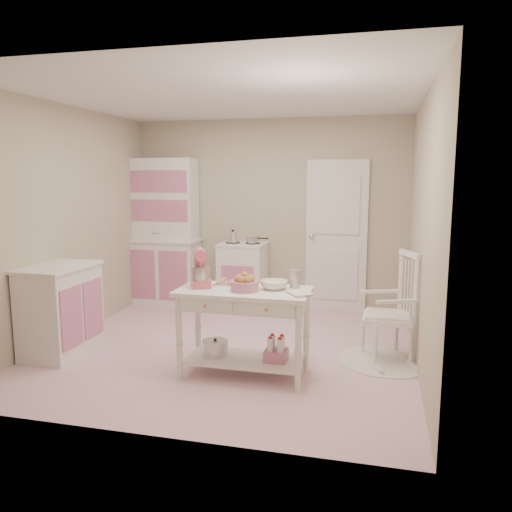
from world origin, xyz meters
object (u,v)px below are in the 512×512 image
(hutch, at_px, (163,232))
(base_cabinet, at_px, (61,310))
(bread_basket, at_px, (245,286))
(work_table, at_px, (244,332))
(stove, at_px, (243,276))
(stand_mixer, at_px, (201,269))
(rocking_chair, at_px, (388,307))

(hutch, bearing_deg, base_cabinet, -93.47)
(base_cabinet, distance_m, bread_basket, 2.03)
(base_cabinet, distance_m, work_table, 1.97)
(work_table, bearing_deg, bread_basket, -68.20)
(stove, height_order, base_cabinet, same)
(stand_mixer, relative_size, bread_basket, 1.36)
(hutch, height_order, rocking_chair, hutch)
(base_cabinet, bearing_deg, hutch, 86.53)
(base_cabinet, xyz_separation_m, work_table, (1.97, -0.08, -0.06))
(work_table, height_order, bread_basket, bread_basket)
(bread_basket, bearing_deg, hutch, 128.11)
(stand_mixer, distance_m, bread_basket, 0.46)
(hutch, distance_m, stove, 1.33)
(hutch, relative_size, work_table, 1.73)
(hutch, height_order, bread_basket, hutch)
(hutch, bearing_deg, stand_mixer, -58.34)
(bread_basket, bearing_deg, stand_mixer, 170.96)
(base_cabinet, distance_m, rocking_chair, 3.30)
(base_cabinet, height_order, bread_basket, base_cabinet)
(hutch, height_order, work_table, hutch)
(rocking_chair, height_order, stand_mixer, stand_mixer)
(hutch, height_order, stove, hutch)
(hutch, distance_m, base_cabinet, 2.31)
(stand_mixer, bearing_deg, bread_basket, -32.76)
(rocking_chair, bearing_deg, bread_basket, -173.02)
(hutch, distance_m, work_table, 3.02)
(stove, height_order, work_table, stove)
(stove, height_order, bread_basket, stove)
(hutch, bearing_deg, stove, -2.39)
(base_cabinet, relative_size, stand_mixer, 2.71)
(stand_mixer, height_order, bread_basket, stand_mixer)
(stand_mixer, bearing_deg, hutch, 97.94)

